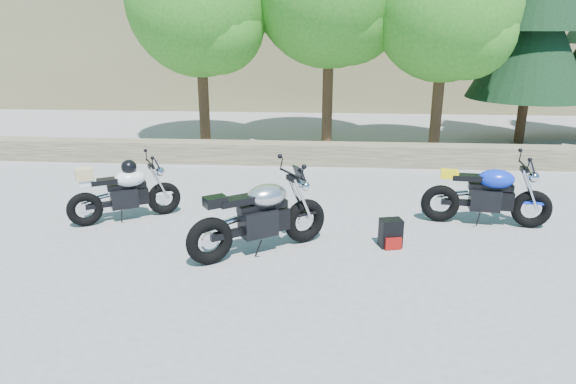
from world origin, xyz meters
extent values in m
plane|color=slate|center=(0.00, 0.00, 0.00)|extent=(90.00, 90.00, 0.00)
cube|color=brown|center=(0.00, 5.50, 0.25)|extent=(22.00, 0.55, 0.50)
cylinder|color=#382314|center=(-2.50, 7.20, 1.51)|extent=(0.28, 0.28, 3.02)
sphere|color=#247419|center=(-2.00, 6.90, 3.13)|extent=(2.38, 2.38, 2.38)
cylinder|color=#382314|center=(0.80, 7.60, 1.68)|extent=(0.28, 0.28, 3.36)
sphere|color=#247419|center=(1.30, 7.30, 3.48)|extent=(2.64, 2.64, 2.64)
cylinder|color=#382314|center=(3.60, 7.00, 1.46)|extent=(0.28, 0.28, 2.91)
sphere|color=#247419|center=(3.60, 7.00, 3.64)|extent=(3.54, 3.54, 3.54)
sphere|color=#247419|center=(4.10, 6.70, 3.02)|extent=(2.29, 2.29, 2.29)
cylinder|color=#382314|center=(6.20, 8.20, 1.08)|extent=(0.26, 0.26, 2.16)
cone|color=black|center=(6.20, 8.20, 2.88)|extent=(3.17, 3.17, 3.24)
torus|color=black|center=(0.46, 0.87, 0.34)|extent=(0.66, 0.52, 0.68)
torus|color=black|center=(-0.81, 0.01, 0.34)|extent=(0.66, 0.52, 0.68)
cylinder|color=silver|center=(0.46, 0.87, 0.34)|extent=(0.22, 0.17, 0.23)
cylinder|color=silver|center=(-0.81, 0.01, 0.34)|extent=(0.22, 0.17, 0.23)
cube|color=black|center=(-0.19, 0.43, 0.47)|extent=(0.60, 0.55, 0.38)
cube|color=black|center=(-0.13, 0.47, 0.70)|extent=(0.72, 0.56, 0.11)
ellipsoid|color=#B7B7BC|center=(-0.07, 0.51, 0.85)|extent=(0.74, 0.69, 0.32)
cube|color=black|center=(-0.46, 0.25, 0.85)|extent=(0.57, 0.49, 0.10)
cube|color=black|center=(-0.72, 0.07, 0.90)|extent=(0.37, 0.34, 0.14)
cylinder|color=black|center=(0.29, 0.75, 1.10)|extent=(0.42, 0.60, 0.03)
sphere|color=silver|center=(0.43, 0.84, 0.92)|extent=(0.19, 0.19, 0.19)
torus|color=black|center=(-2.03, 1.90, 0.29)|extent=(0.57, 0.41, 0.58)
torus|color=black|center=(-3.16, 1.26, 0.29)|extent=(0.57, 0.41, 0.58)
cylinder|color=silver|center=(-2.03, 1.90, 0.29)|extent=(0.19, 0.13, 0.20)
cylinder|color=silver|center=(-3.16, 1.26, 0.29)|extent=(0.19, 0.13, 0.20)
cube|color=black|center=(-2.61, 1.57, 0.40)|extent=(0.51, 0.45, 0.33)
cube|color=black|center=(-2.56, 1.60, 0.60)|extent=(0.62, 0.44, 0.09)
ellipsoid|color=silver|center=(-2.50, 1.63, 0.72)|extent=(0.62, 0.56, 0.27)
cube|color=black|center=(-2.85, 1.44, 0.72)|extent=(0.49, 0.40, 0.08)
cube|color=silver|center=(-3.08, 1.30, 0.76)|extent=(0.31, 0.28, 0.12)
cylinder|color=black|center=(-2.19, 1.81, 0.93)|extent=(0.32, 0.53, 0.03)
sphere|color=silver|center=(-2.06, 1.89, 0.78)|extent=(0.16, 0.16, 0.16)
ellipsoid|color=black|center=(-2.50, 1.63, 0.92)|extent=(0.35, 0.36, 0.24)
cube|color=tan|center=(-3.11, 1.28, 0.89)|extent=(0.35, 0.34, 0.18)
torus|color=black|center=(4.12, 1.71, 0.32)|extent=(0.65, 0.24, 0.64)
torus|color=black|center=(2.70, 1.89, 0.32)|extent=(0.65, 0.24, 0.64)
cylinder|color=silver|center=(4.12, 1.71, 0.32)|extent=(0.22, 0.07, 0.22)
cylinder|color=silver|center=(2.70, 1.89, 0.32)|extent=(0.22, 0.07, 0.22)
cube|color=black|center=(3.39, 1.80, 0.44)|extent=(0.51, 0.36, 0.36)
cube|color=black|center=(3.46, 1.79, 0.66)|extent=(0.71, 0.25, 0.10)
ellipsoid|color=#0D2BCB|center=(3.53, 1.78, 0.80)|extent=(0.62, 0.46, 0.30)
cube|color=black|center=(3.09, 1.84, 0.80)|extent=(0.52, 0.28, 0.09)
cube|color=yellow|center=(2.80, 1.87, 0.84)|extent=(0.30, 0.23, 0.13)
cylinder|color=black|center=(3.92, 1.73, 1.03)|extent=(0.11, 0.66, 0.03)
sphere|color=silver|center=(4.08, 1.71, 0.86)|extent=(0.18, 0.18, 0.18)
cube|color=black|center=(1.75, 0.78, 0.22)|extent=(0.36, 0.29, 0.43)
cube|color=maroon|center=(1.78, 0.65, 0.10)|extent=(0.25, 0.10, 0.18)
camera|label=1|loc=(0.72, -6.39, 3.17)|focal=32.00mm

